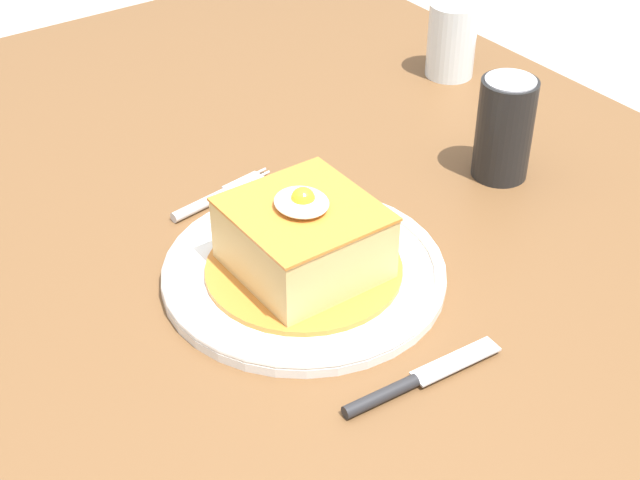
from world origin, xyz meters
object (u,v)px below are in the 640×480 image
(fork, at_px, (215,198))
(knife, at_px, (403,386))
(main_plate, at_px, (304,271))
(drinking_glass, at_px, (451,45))
(soda_can, at_px, (504,128))

(fork, height_order, knife, same)
(main_plate, bearing_deg, drinking_glass, 121.33)
(fork, relative_size, knife, 0.86)
(soda_can, bearing_deg, drinking_glass, 150.77)
(knife, distance_m, drinking_glass, 0.64)
(soda_can, bearing_deg, knife, -56.88)
(main_plate, distance_m, drinking_glass, 0.51)
(fork, distance_m, drinking_glass, 0.45)
(main_plate, distance_m, fork, 0.17)
(knife, bearing_deg, soda_can, 123.12)
(main_plate, relative_size, knife, 1.74)
(fork, bearing_deg, soda_can, 64.89)
(knife, xyz_separation_m, soda_can, (-0.21, 0.32, 0.06))
(fork, height_order, drinking_glass, drinking_glass)
(drinking_glass, bearing_deg, knife, -45.55)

